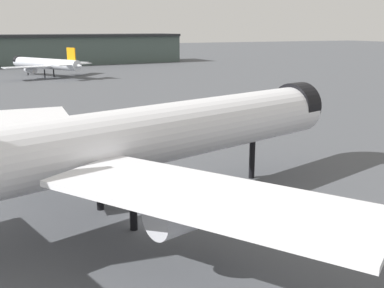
% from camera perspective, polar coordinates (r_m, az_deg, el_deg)
% --- Properties ---
extents(ground, '(900.00, 900.00, 0.00)m').
position_cam_1_polar(ground, '(41.18, -5.51, -9.76)').
color(ground, '#4C4F54').
extents(airliner_near_gate, '(54.63, 48.76, 16.04)m').
position_cam_1_polar(airliner_near_gate, '(41.00, -7.34, 0.54)').
color(airliner_near_gate, white).
rests_on(airliner_near_gate, ground).
extents(airliner_far_taxiway, '(31.10, 34.56, 10.48)m').
position_cam_1_polar(airliner_far_taxiway, '(168.58, -17.90, 9.58)').
color(airliner_far_taxiway, silver).
rests_on(airliner_far_taxiway, ground).
extents(baggage_cart_trailing, '(2.78, 2.87, 1.82)m').
position_cam_1_polar(baggage_cart_trailing, '(71.12, 4.71, 1.50)').
color(baggage_cart_trailing, black).
rests_on(baggage_cart_trailing, ground).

